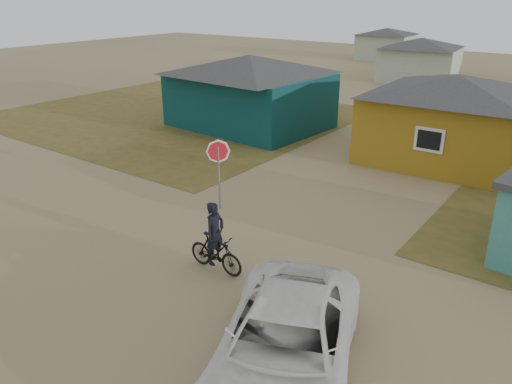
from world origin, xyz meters
TOP-DOWN VIEW (x-y plane):
  - ground at (0.00, 0.00)m, footprint 120.00×120.00m
  - grass_nw at (-14.00, 13.00)m, footprint 20.00×18.00m
  - house_teal at (-8.50, 13.50)m, footprint 8.93×7.08m
  - house_yellow at (2.50, 14.00)m, footprint 7.72×6.76m
  - house_pale_west at (-6.00, 34.00)m, footprint 7.04×6.15m
  - house_pale_north at (-14.00, 46.00)m, footprint 6.28×5.81m
  - stop_sign at (-2.36, 3.56)m, footprint 0.79×0.35m
  - cyclist at (0.31, 0.24)m, footprint 1.81×0.65m
  - vehicle at (4.16, -2.15)m, footprint 4.62×6.30m

SIDE VIEW (x-z plane):
  - ground at x=0.00m, z-range 0.00..0.00m
  - grass_nw at x=-14.00m, z-range 0.00..0.01m
  - cyclist at x=0.31m, z-range -0.28..1.77m
  - vehicle at x=4.16m, z-range 0.00..1.59m
  - house_pale_north at x=-14.00m, z-range 0.05..3.45m
  - house_pale_west at x=-6.00m, z-range 0.06..3.66m
  - stop_sign at x=-2.36m, z-range 0.59..3.15m
  - house_yellow at x=2.50m, z-range 0.05..3.95m
  - house_teal at x=-8.50m, z-range 0.05..4.05m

